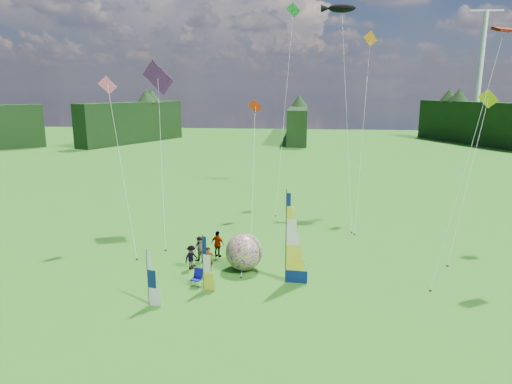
# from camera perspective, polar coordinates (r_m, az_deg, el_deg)

# --- Properties ---
(ground) EXTENTS (220.00, 220.00, 0.00)m
(ground) POSITION_cam_1_polar(r_m,az_deg,el_deg) (24.71, 1.34, -14.70)
(ground) COLOR #3E8127
(ground) RESTS_ON ground
(treeline_ring) EXTENTS (210.00, 210.00, 8.00)m
(treeline_ring) POSITION_cam_1_polar(r_m,az_deg,el_deg) (23.14, 1.39, -5.88)
(treeline_ring) COLOR black
(treeline_ring) RESTS_ON ground
(turbine_right) EXTENTS (8.00, 1.20, 30.00)m
(turbine_right) POSITION_cam_1_polar(r_m,az_deg,el_deg) (131.20, 26.19, 13.12)
(turbine_right) COLOR silver
(turbine_right) RESTS_ON ground
(feather_banner_main) EXTENTS (1.49, 0.20, 5.54)m
(feather_banner_main) POSITION_cam_1_polar(r_m,az_deg,el_deg) (27.09, 3.78, -5.83)
(feather_banner_main) COLOR #091C57
(feather_banner_main) RESTS_ON ground
(side_banner_left) EXTENTS (0.91, 0.34, 3.26)m
(side_banner_left) POSITION_cam_1_polar(r_m,az_deg,el_deg) (26.62, -6.65, -8.83)
(side_banner_left) COLOR yellow
(side_banner_left) RESTS_ON ground
(side_banner_far) EXTENTS (0.91, 0.29, 3.06)m
(side_banner_far) POSITION_cam_1_polar(r_m,az_deg,el_deg) (25.36, -13.37, -10.49)
(side_banner_far) COLOR white
(side_banner_far) RESTS_ON ground
(bol_inflatable) EXTENTS (2.69, 2.69, 2.38)m
(bol_inflatable) POSITION_cam_1_polar(r_m,az_deg,el_deg) (29.45, -1.51, -7.50)
(bol_inflatable) COLOR #12009F
(bol_inflatable) RESTS_ON ground
(spectator_a) EXTENTS (0.69, 0.57, 1.61)m
(spectator_a) POSITION_cam_1_polar(r_m,az_deg,el_deg) (29.41, -5.94, -8.40)
(spectator_a) COLOR #66594C
(spectator_a) RESTS_ON ground
(spectator_b) EXTENTS (0.97, 0.84, 1.80)m
(spectator_b) POSITION_cam_1_polar(r_m,az_deg,el_deg) (30.90, -7.05, -7.17)
(spectator_b) COLOR #66594C
(spectator_b) RESTS_ON ground
(spectator_c) EXTENTS (0.91, 1.05, 1.59)m
(spectator_c) POSITION_cam_1_polar(r_m,az_deg,el_deg) (29.95, -8.08, -8.08)
(spectator_c) COLOR #66594C
(spectator_c) RESTS_ON ground
(spectator_d) EXTENTS (1.18, 0.85, 1.87)m
(spectator_d) POSITION_cam_1_polar(r_m,az_deg,el_deg) (31.72, -4.80, -6.52)
(spectator_d) COLOR #66594C
(spectator_d) RESTS_ON ground
(camp_chair) EXTENTS (0.76, 0.76, 1.07)m
(camp_chair) POSITION_cam_1_polar(r_m,az_deg,el_deg) (27.49, -7.46, -10.61)
(camp_chair) COLOR navy
(camp_chair) RESTS_ON ground
(kite_whale) EXTENTS (9.05, 15.06, 20.53)m
(kite_whale) POSITION_cam_1_polar(r_m,az_deg,el_deg) (41.85, 11.27, 11.01)
(kite_whale) COLOR black
(kite_whale) RESTS_ON ground
(kite_rainbow_delta) EXTENTS (10.65, 14.38, 14.76)m
(kite_rainbow_delta) POSITION_cam_1_polar(r_m,az_deg,el_deg) (36.12, -11.82, 6.14)
(kite_rainbow_delta) COLOR red
(kite_rainbow_delta) RESTS_ON ground
(kite_parafoil) EXTENTS (10.79, 11.58, 16.60)m
(kite_parafoil) POSITION_cam_1_polar(r_m,az_deg,el_deg) (30.14, 25.20, 5.67)
(kite_parafoil) COLOR #B31701
(kite_parafoil) RESTS_ON ground
(small_kite_red) EXTENTS (5.34, 11.29, 10.88)m
(small_kite_red) POSITION_cam_1_polar(r_m,az_deg,el_deg) (38.37, -0.33, 3.87)
(small_kite_red) COLOR red
(small_kite_red) RESTS_ON ground
(small_kite_orange) EXTENTS (8.03, 12.24, 17.02)m
(small_kite_orange) POSITION_cam_1_polar(r_m,az_deg,el_deg) (40.46, 13.27, 8.37)
(small_kite_orange) COLOR orange
(small_kite_orange) RESTS_ON ground
(small_kite_yellow) EXTENTS (8.35, 10.66, 11.86)m
(small_kite_yellow) POSITION_cam_1_polar(r_m,az_deg,el_deg) (35.22, 25.18, 2.64)
(small_kite_yellow) COLOR yellow
(small_kite_yellow) RESTS_ON ground
(small_kite_pink) EXTENTS (8.24, 9.16, 12.77)m
(small_kite_pink) POSITION_cam_1_polar(r_m,az_deg,el_deg) (33.84, -16.50, 3.75)
(small_kite_pink) COLOR #FD5486
(small_kite_pink) RESTS_ON ground
(small_kite_green) EXTENTS (3.62, 13.26, 20.66)m
(small_kite_green) POSITION_cam_1_polar(r_m,az_deg,el_deg) (45.51, 3.67, 11.44)
(small_kite_green) COLOR green
(small_kite_green) RESTS_ON ground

